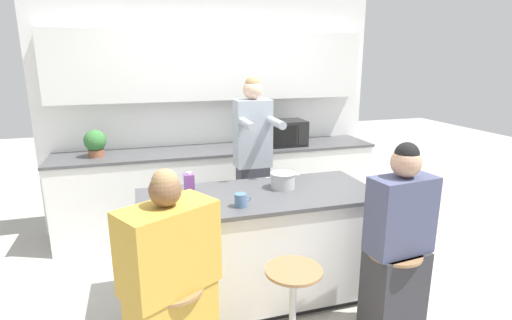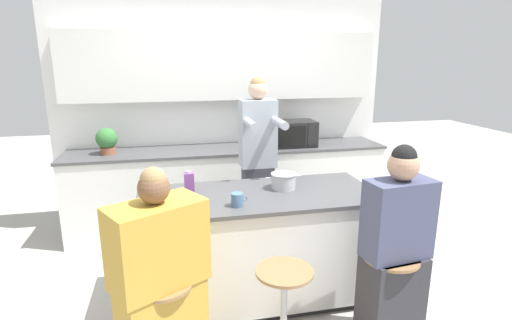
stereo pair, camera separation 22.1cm
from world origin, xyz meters
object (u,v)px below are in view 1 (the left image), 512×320
Objects in this scene: person_wrapped_blanket at (171,290)px; juice_carton at (189,184)px; bar_stool_rightmost at (391,291)px; potted_plant at (95,142)px; banana_bunch at (152,218)px; cooking_pot at (283,180)px; kitchen_island at (259,246)px; coffee_cup_near at (241,200)px; person_seated_near at (397,252)px; person_cooking at (253,170)px; bar_stool_center at (293,311)px; microwave at (281,133)px; fruit_bowl at (172,203)px.

person_wrapped_blanket is 7.38× the size of juice_carton.
potted_plant is (-2.03, 2.19, 0.74)m from bar_stool_rightmost.
cooking_pot is at bearing 20.37° from banana_bunch.
kitchen_island is 15.56× the size of coffee_cup_near.
person_wrapped_blanket is 0.51m from banana_bunch.
coffee_cup_near reaches higher than banana_bunch.
person_seated_near reaches higher than juice_carton.
person_cooking is at bearing 106.66° from person_seated_near.
bar_stool_center is 0.37× the size of person_cooking.
coffee_cup_near is at bearing -110.99° from person_cooking.
coffee_cup_near is 0.65× the size of juice_carton.
coffee_cup_near is at bearing 7.42° from banana_bunch.
banana_bunch reaches higher than kitchen_island.
microwave reaches higher than bar_stool_rightmost.
potted_plant reaches higher than fruit_bowl.
potted_plant is (-1.29, 1.47, 0.63)m from kitchen_island.
bar_stool_center is 1.17× the size of microwave.
coffee_cup_near is (0.54, 0.49, 0.32)m from person_wrapped_blanket.
kitchen_island is 1.05m from person_wrapped_blanket.
person_cooking reaches higher than microwave.
juice_carton is (-0.68, -0.59, 0.10)m from person_cooking.
coffee_cup_near reaches higher than kitchen_island.
person_cooking is 1.64m from potted_plant.
cooking_pot is 2.47× the size of coffee_cup_near.
bar_stool_center is 1.09m from fruit_bowl.
cooking_pot reaches higher than fruit_bowl.
potted_plant is (-0.77, 1.34, 0.10)m from juice_carton.
microwave is at bearing 61.18° from coffee_cup_near.
fruit_bowl is 0.49m from coffee_cup_near.
microwave is 1.98× the size of potted_plant.
kitchen_island is 0.99m from banana_bunch.
kitchen_island reaches higher than bar_stool_rightmost.
potted_plant is (-0.54, 2.18, 0.46)m from person_wrapped_blanket.
person_wrapped_blanket reaches higher than fruit_bowl.
cooking_pot is at bearing -83.70° from person_cooking.
cooking_pot is at bearing 122.44° from bar_stool_rightmost.
kitchen_island is at bearing 130.60° from person_seated_near.
cooking_pot reaches higher than banana_bunch.
cooking_pot reaches higher than bar_stool_center.
banana_bunch is (-1.04, -0.39, -0.04)m from cooking_pot.
potted_plant is at bearing 122.65° from coffee_cup_near.
cooking_pot is 2.05m from potted_plant.
bar_stool_rightmost is 1.64m from juice_carton.
banana_bunch is (-0.07, 0.41, 0.29)m from person_wrapped_blanket.
cooking_pot is (0.07, -0.63, 0.08)m from person_cooking.
bar_stool_center is 1.04m from cooking_pot.
fruit_bowl is (-0.83, -0.80, 0.04)m from person_cooking.
person_wrapped_blanket reaches higher than banana_bunch.
microwave is at bearing 63.72° from kitchen_island.
person_seated_near reaches higher than potted_plant.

